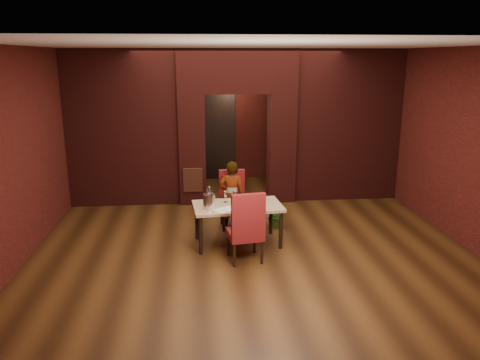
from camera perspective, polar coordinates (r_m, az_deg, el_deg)
The scene contains 25 objects.
floor at distance 8.36m, azimuth 0.84°, elevation -6.49°, with size 8.00×8.00×0.00m, color #442811.
ceiling at distance 7.79m, azimuth 0.93°, elevation 16.02°, with size 7.00×8.00×0.04m, color silver.
wall_back at distance 11.86m, azimuth -1.20°, elevation 7.85°, with size 7.00×0.04×3.20m, color maroon.
wall_front at distance 4.09m, azimuth 6.91°, elevation -5.82°, with size 7.00×0.04×3.20m, color maroon.
wall_left at distance 8.31m, azimuth -23.92°, elevation 3.59°, with size 0.04×8.00×3.20m, color maroon.
wall_right at distance 8.99m, azimuth 23.73°, elevation 4.37°, with size 0.04×8.00×3.20m, color maroon.
pillar_left at distance 9.92m, azimuth -5.84°, elevation 3.77°, with size 0.55×0.55×2.30m, color maroon.
pillar_right at distance 10.08m, azimuth 5.04°, elevation 3.97°, with size 0.55×0.55×2.30m, color maroon.
lintel at distance 9.78m, azimuth -0.37°, elevation 13.13°, with size 2.45×0.55×0.90m, color maroon.
wing_wall_left at distance 9.96m, azimuth -14.11°, elevation 6.08°, with size 2.27×0.35×3.20m, color maroon.
wing_wall_right at distance 10.35m, azimuth 12.86°, elevation 6.47°, with size 2.27×0.35×3.20m, color maroon.
vent_panel at distance 9.77m, azimuth -5.76°, elevation -0.01°, with size 0.40×0.03×0.50m, color #A54C2F.
rear_door at distance 11.86m, azimuth -3.10°, elevation 5.14°, with size 0.90×0.08×2.10m, color black.
rear_door_frame at distance 11.82m, azimuth -3.09°, elevation 5.11°, with size 1.02×0.04×2.22m, color black.
dining_table at distance 7.80m, azimuth -0.28°, elevation -5.42°, with size 1.44×0.81×0.68m, color tan.
chair_far at distance 8.48m, azimuth -0.85°, elevation -2.45°, with size 0.47×0.47×1.04m, color maroon.
chair_near at distance 7.12m, azimuth 0.59°, elevation -5.56°, with size 0.51×0.51×1.12m, color maroon.
person_seated at distance 8.35m, azimuth -1.02°, elevation -1.92°, with size 0.46×0.30×1.26m, color silver.
wine_glass_a at distance 7.81m, azimuth -1.79°, elevation -2.05°, with size 0.08×0.08×0.19m, color white, non-canonical shape.
wine_glass_b at distance 7.77m, azimuth -0.62°, elevation -2.09°, with size 0.08×0.08×0.20m, color silver, non-canonical shape.
wine_glass_c at distance 7.64m, azimuth 1.54°, elevation -2.42°, with size 0.08×0.08×0.19m, color white, non-canonical shape.
tasting_sheet at distance 7.45m, azimuth -1.82°, elevation -3.64°, with size 0.33×0.24×0.00m, color white.
wine_bucket at distance 7.48m, azimuth -3.79°, elevation -2.63°, with size 0.20×0.20×0.24m, color #BCBCC3.
water_bottle at distance 7.72m, azimuth -3.81°, elevation -1.84°, with size 0.07×0.07×0.30m, color silver.
potted_plant at distance 8.63m, azimuth 4.43°, elevation -4.17°, with size 0.42×0.37×0.47m, color #346A21.
Camera 1 is at (-0.84, -7.74, 3.03)m, focal length 35.00 mm.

